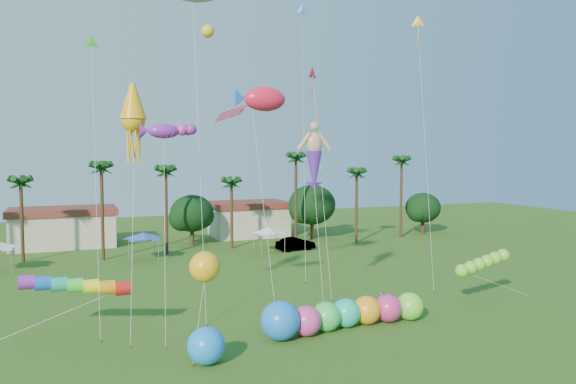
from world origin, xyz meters
name	(u,v)px	position (x,y,z in m)	size (l,w,h in m)	color
ground	(361,383)	(0.00, 0.00, 0.00)	(160.00, 160.00, 0.00)	#285116
tree_line	(214,211)	(3.57, 44.00, 4.28)	(69.46, 8.91, 11.00)	#3A2819
buildings_row	(153,226)	(-3.09, 50.00, 2.00)	(35.00, 7.00, 4.00)	beige
tent_row	(144,236)	(-6.00, 36.33, 2.75)	(31.00, 4.00, 0.60)	white
car_b	(296,244)	(11.65, 36.80, 0.77)	(1.64, 4.70, 1.55)	#4C4C54
spectator_b	(382,305)	(6.70, 9.10, 0.95)	(0.92, 0.72, 1.90)	gray
caterpillar_inflatable	(339,314)	(2.81, 7.98, 1.03)	(12.12, 3.17, 2.46)	#E73C98
blue_ball	(206,346)	(-6.70, 5.29, 1.05)	(2.09, 2.09, 2.09)	#1A83EF
rainbow_tube	(95,291)	(-12.06, 12.15, 3.01)	(9.94, 1.77, 3.47)	red
green_worm	(462,271)	(13.87, 9.55, 2.73)	(10.04, 2.11, 3.34)	#79D32F
orange_ball_kite	(205,267)	(-6.73, 5.29, 5.41)	(2.21, 2.21, 6.26)	#FFAD14
merman_kite	(314,160)	(3.63, 13.85, 11.07)	(2.33, 4.31, 13.43)	tan
fish_kite	(265,99)	(1.13, 17.80, 15.79)	(5.36, 7.27, 16.86)	#EC1A41
squid_kite	(133,120)	(-9.45, 13.29, 13.66)	(2.23, 4.93, 16.13)	#F5AB14
lobster_kite	(164,131)	(-7.72, 11.92, 12.95)	(3.97, 5.03, 13.64)	purple
delta_kite_red	(313,77)	(5.77, 18.91, 17.87)	(1.21, 4.97, 18.77)	red
delta_kite_yellow	(418,27)	(14.57, 16.69, 22.22)	(1.18, 3.60, 23.26)	gold
delta_kite_green	(92,49)	(-11.80, 15.25, 18.41)	(1.12, 4.37, 19.39)	#36DF34
delta_kite_blue	(302,16)	(7.68, 25.70, 24.51)	(2.33, 5.38, 25.70)	blue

